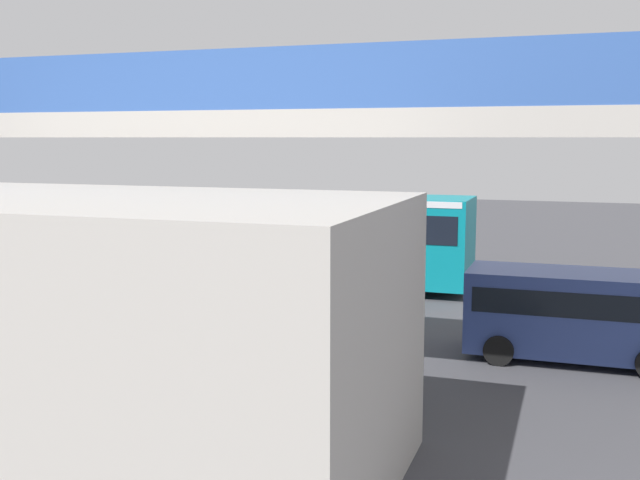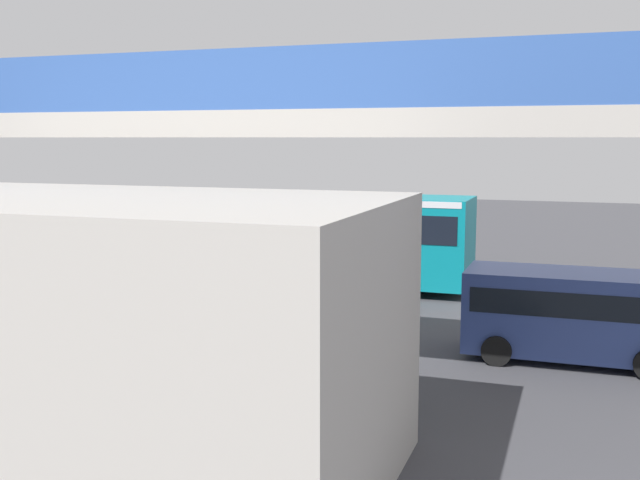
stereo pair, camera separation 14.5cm
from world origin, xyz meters
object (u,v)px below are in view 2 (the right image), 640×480
traffic_sign (312,219)px  city_bus (303,231)px  bicycle_orange (585,317)px  pedestrian (565,304)px  parked_van (573,310)px

traffic_sign → city_bus: bearing=105.1°
city_bus → traffic_sign: (1.02, -3.77, 0.01)m
city_bus → bicycle_orange: city_bus is taller
bicycle_orange → pedestrian: size_ratio=0.99×
parked_van → bicycle_orange: parked_van is taller
bicycle_orange → parked_van: bearing=84.4°
pedestrian → traffic_sign: (9.81, -8.32, 1.00)m
bicycle_orange → traffic_sign: bearing=-35.5°
pedestrian → parked_van: bearing=96.2°
city_bus → traffic_sign: city_bus is taller
traffic_sign → bicycle_orange: bearing=144.5°
parked_van → traffic_sign: traffic_sign is taller
bicycle_orange → pedestrian: pedestrian is taller
traffic_sign → pedestrian: bearing=139.7°
city_bus → traffic_sign: size_ratio=4.12×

